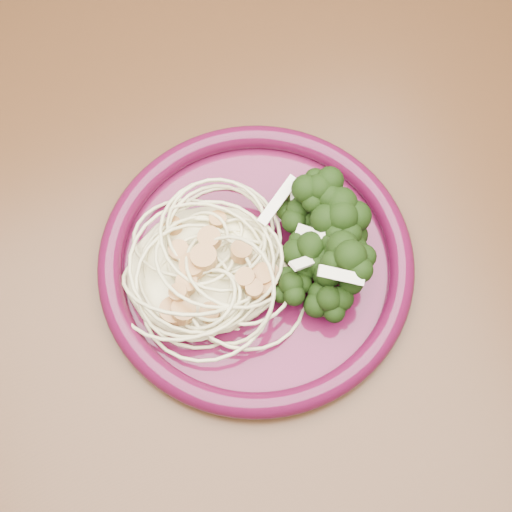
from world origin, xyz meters
The scene contains 6 objects.
dining_table centered at (0.00, 0.00, 0.65)m, with size 1.20×0.80×0.75m.
dinner_plate centered at (-0.03, -0.03, 0.76)m, with size 0.30×0.30×0.02m.
spaghetti_pile centered at (-0.07, -0.02, 0.77)m, with size 0.13×0.12×0.03m, color beige.
scallop_cluster centered at (-0.07, -0.02, 0.80)m, with size 0.10×0.10×0.03m, color #BE8649, non-canonical shape.
broccoli_pile centered at (0.02, -0.04, 0.78)m, with size 0.09×0.14×0.05m, color black.
onion_garnish centered at (0.02, -0.04, 0.81)m, with size 0.06×0.09×0.05m, color white, non-canonical shape.
Camera 1 is at (-0.12, -0.25, 1.30)m, focal length 50.00 mm.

